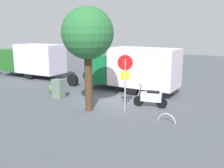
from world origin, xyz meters
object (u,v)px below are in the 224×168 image
object	(u,v)px
box_truck_far	(32,59)
motorcycle	(151,98)
street_tree	(88,34)
bike_rack_hoop	(167,122)
utility_cabinet	(58,89)
box_truck_near	(131,67)
stop_sign	(125,74)

from	to	relation	value
box_truck_far	motorcycle	world-z (taller)	box_truck_far
street_tree	box_truck_far	bearing A→B (deg)	-25.60
street_tree	bike_rack_hoop	distance (m)	5.56
motorcycle	street_tree	size ratio (longest dim) A/B	0.34
bike_rack_hoop	utility_cabinet	bearing A→B (deg)	-3.17
box_truck_near	stop_sign	bearing A→B (deg)	113.61
box_truck_near	bike_rack_hoop	world-z (taller)	box_truck_near
box_truck_near	utility_cabinet	world-z (taller)	box_truck_near
box_truck_far	motorcycle	distance (m)	12.63
motorcycle	street_tree	xyz separation A→B (m)	(2.45, 2.20, 3.32)
box_truck_far	bike_rack_hoop	distance (m)	14.57
box_truck_near	bike_rack_hoop	xyz separation A→B (m)	(-4.20, 4.34, -1.61)
motorcycle	box_truck_near	bearing A→B (deg)	-59.10
motorcycle	street_tree	distance (m)	4.67
motorcycle	bike_rack_hoop	size ratio (longest dim) A/B	2.09
stop_sign	street_tree	distance (m)	2.67
motorcycle	street_tree	bearing A→B (deg)	27.73
utility_cabinet	stop_sign	bearing A→B (deg)	179.95
street_tree	bike_rack_hoop	size ratio (longest dim) A/B	6.09
box_truck_far	motorcycle	size ratio (longest dim) A/B	4.16
motorcycle	bike_rack_hoop	xyz separation A→B (m)	(-1.53, 1.68, -0.52)
box_truck_far	street_tree	world-z (taller)	street_tree
bike_rack_hoop	motorcycle	bearing A→B (deg)	-47.68
stop_sign	street_tree	world-z (taller)	street_tree
stop_sign	bike_rack_hoop	world-z (taller)	stop_sign
motorcycle	stop_sign	xyz separation A→B (m)	(0.85, 1.30, 1.38)
box_truck_near	stop_sign	size ratio (longest dim) A/B	2.76
box_truck_far	bike_rack_hoop	world-z (taller)	box_truck_far
box_truck_near	stop_sign	world-z (taller)	box_truck_near
box_truck_far	motorcycle	xyz separation A→B (m)	(-12.32, 2.53, -1.06)
motorcycle	bike_rack_hoop	world-z (taller)	motorcycle
street_tree	utility_cabinet	distance (m)	4.55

